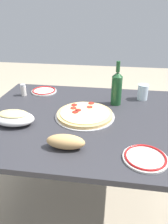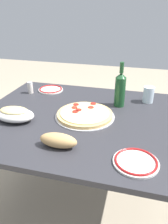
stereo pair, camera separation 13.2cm
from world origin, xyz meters
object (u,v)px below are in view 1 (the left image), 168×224
Objects in this scene: side_plate_near at (44,91)px; spice_shaker at (23,90)px; dining_table at (84,131)px; side_plate_far at (145,158)px; wine_bottle at (117,88)px; bread_loaf at (66,142)px; baked_pasta_dish at (14,118)px; pepperoni_pizza at (85,114)px; water_glass at (143,92)px.

side_plate_near is 0.16m from spice_shaker.
side_plate_far is at bearing 131.96° from dining_table.
wine_bottle is 1.59× the size of bread_loaf.
bread_loaf is at bearing 151.74° from baked_pasta_dish.
bread_loaf reaches higher than pepperoni_pizza.
bread_loaf is at bearing 115.49° from side_plate_near.
side_plate_near is (-0.01, -0.52, -0.03)m from baked_pasta_dish.
side_plate_near is (0.75, -0.04, -0.05)m from water_glass.
pepperoni_pizza is 1.83× the size of side_plate_far.
dining_table is 6.76× the size of side_plate_near.
pepperoni_pizza is 1.23× the size of wine_bottle.
side_plate_far is at bearing 163.14° from baked_pasta_dish.
wine_bottle is 2.69× the size of water_glass.
bread_loaf reaches higher than side_plate_far.
pepperoni_pizza is at bearing 136.07° from side_plate_near.
wine_bottle reaches higher than side_plate_far.
spice_shaker is at bearing -74.48° from baked_pasta_dish.
wine_bottle is at bearing 31.29° from water_glass.
dining_table is 0.59m from spice_shaker.
water_glass reaches higher than pepperoni_pizza.
side_plate_near is 0.78m from bread_loaf.
baked_pasta_dish is at bearing 105.52° from spice_shaker.
side_plate_near is at bearing -2.69° from water_glass.
bread_loaf is at bearing 58.19° from water_glass.
dining_table is 7.04× the size of bread_loaf.
dining_table is 6.58× the size of side_plate_far.
wine_bottle reaches higher than baked_pasta_dish.
baked_pasta_dish is 2.18× the size of water_glass.
spice_shaker is at bearing 35.41° from side_plate_near.
pepperoni_pizza is at bearing -156.32° from dining_table.
water_glass is at bearing -176.34° from spice_shaker.
side_plate_far is (-0.14, 0.58, -0.11)m from wine_bottle.
wine_bottle is at bearing -147.25° from baked_pasta_dish.
dining_table is at bearing 135.54° from side_plate_near.
side_plate_far reaches higher than dining_table.
pepperoni_pizza is 3.31× the size of water_glass.
side_plate_far is (-0.71, 0.22, -0.03)m from baked_pasta_dish.
pepperoni_pizza is 0.34m from bread_loaf.
bread_loaf is (0.41, 0.67, -0.02)m from water_glass.
baked_pasta_dish is at bearing -28.26° from bread_loaf.
baked_pasta_dish reaches higher than bread_loaf.
bread_loaf is (0.37, -0.03, 0.03)m from side_plate_far.
bread_loaf is (0.23, 0.55, -0.08)m from wine_bottle.
wine_bottle reaches higher than pepperoni_pizza.
baked_pasta_dish is 0.68m from wine_bottle.
spice_shaker is (0.83, -0.64, 0.03)m from side_plate_far.
wine_bottle is at bearing 175.18° from spice_shaker.
bread_loaf is (0.04, 0.34, 0.02)m from pepperoni_pizza.
pepperoni_pizza is 0.49m from side_plate_far.
pepperoni_pizza is 1.88× the size of side_plate_near.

